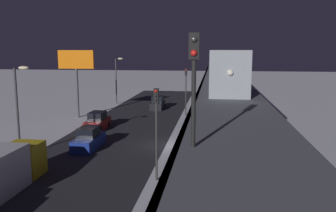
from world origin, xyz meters
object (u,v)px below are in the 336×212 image
(traffic_light_mid, at_px, (186,85))
(commercial_billboard, at_px, (76,66))
(sedan_black, at_px, (158,104))
(sedan_blue, at_px, (89,140))
(subway_train, at_px, (222,61))
(rail_signal, at_px, (194,70))
(delivery_van, at_px, (1,171))
(traffic_light_far, at_px, (196,73))
(sedan_red, at_px, (97,122))
(traffic_light_near, at_px, (156,121))

(traffic_light_mid, height_order, commercial_billboard, commercial_billboard)
(sedan_black, xyz_separation_m, sedan_blue, (2.80, 22.48, 0.00))
(sedan_blue, bearing_deg, traffic_light_mid, -112.93)
(subway_train, relative_size, rail_signal, 13.87)
(subway_train, relative_size, delivery_van, 7.50)
(rail_signal, bearing_deg, sedan_black, -79.07)
(delivery_van, relative_size, commercial_billboard, 0.83)
(traffic_light_far, bearing_deg, sedan_red, 75.04)
(sedan_black, relative_size, delivery_van, 0.60)
(sedan_red, bearing_deg, sedan_blue, 102.96)
(rail_signal, distance_m, traffic_light_mid, 36.16)
(traffic_light_near, height_order, traffic_light_mid, same)
(rail_signal, relative_size, sedan_blue, 0.86)
(delivery_van, bearing_deg, traffic_light_far, -100.18)
(sedan_black, height_order, traffic_light_near, traffic_light_near)
(rail_signal, bearing_deg, traffic_light_far, -87.05)
(sedan_red, relative_size, sedan_black, 1.05)
(delivery_van, bearing_deg, traffic_light_mid, -108.73)
(rail_signal, bearing_deg, traffic_light_near, -73.99)
(sedan_black, height_order, traffic_light_mid, traffic_light_mid)
(delivery_van, xyz_separation_m, traffic_light_mid, (-9.50, -28.02, 2.85))
(sedan_blue, height_order, commercial_billboard, commercial_billboard)
(delivery_van, xyz_separation_m, commercial_billboard, (4.65, -24.51, 5.48))
(sedan_red, distance_m, traffic_light_near, 17.96)
(rail_signal, xyz_separation_m, sedan_red, (12.43, -25.89, -7.47))
(subway_train, distance_m, traffic_light_near, 29.84)
(sedan_blue, bearing_deg, delivery_van, 79.00)
(sedan_red, xyz_separation_m, sedan_black, (-4.60, -14.66, 0.01))
(rail_signal, height_order, delivery_van, rail_signal)
(traffic_light_mid, xyz_separation_m, traffic_light_far, (0.00, -24.89, 0.00))
(traffic_light_near, bearing_deg, traffic_light_mid, -90.00)
(traffic_light_far, bearing_deg, delivery_van, 79.82)
(delivery_van, xyz_separation_m, traffic_light_near, (-9.50, -3.14, 2.85))
(rail_signal, xyz_separation_m, traffic_light_mid, (3.13, -35.79, -4.06))
(sedan_red, height_order, sedan_blue, same)
(sedan_red, relative_size, traffic_light_near, 0.73)
(traffic_light_far, height_order, commercial_billboard, commercial_billboard)
(sedan_blue, height_order, traffic_light_far, traffic_light_far)
(sedan_blue, relative_size, commercial_billboard, 0.52)
(traffic_light_near, relative_size, commercial_billboard, 0.72)
(sedan_red, relative_size, delivery_van, 0.63)
(sedan_red, relative_size, commercial_billboard, 0.53)
(sedan_black, height_order, delivery_van, delivery_van)
(rail_signal, height_order, traffic_light_near, rail_signal)
(sedan_red, distance_m, traffic_light_mid, 14.01)
(subway_train, distance_m, rail_signal, 40.23)
(rail_signal, height_order, sedan_red, rail_signal)
(traffic_light_mid, relative_size, commercial_billboard, 0.72)
(commercial_billboard, bearing_deg, subway_train, -157.53)
(subway_train, distance_m, sedan_red, 21.19)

